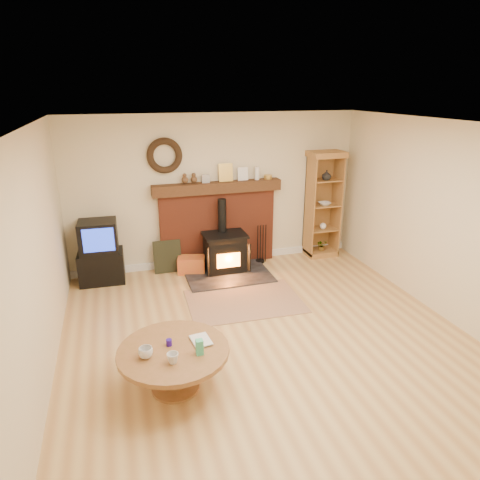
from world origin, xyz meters
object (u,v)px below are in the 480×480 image
object	(u,v)px
wood_stove	(225,254)
tv_unit	(100,253)
coffee_table	(174,357)
curio_cabinet	(323,205)

from	to	relation	value
wood_stove	tv_unit	size ratio (longest dim) A/B	1.37
coffee_table	curio_cabinet	bearing A→B (deg)	43.77
wood_stove	curio_cabinet	xyz separation A→B (m)	(1.91, 0.29, 0.64)
wood_stove	coffee_table	size ratio (longest dim) A/B	1.23
coffee_table	wood_stove	bearing A→B (deg)	65.27
wood_stove	coffee_table	world-z (taller)	wood_stove
tv_unit	coffee_table	distance (m)	3.06
wood_stove	coffee_table	xyz separation A→B (m)	(-1.28, -2.77, 0.07)
tv_unit	curio_cabinet	size ratio (longest dim) A/B	0.53
tv_unit	coffee_table	size ratio (longest dim) A/B	0.90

